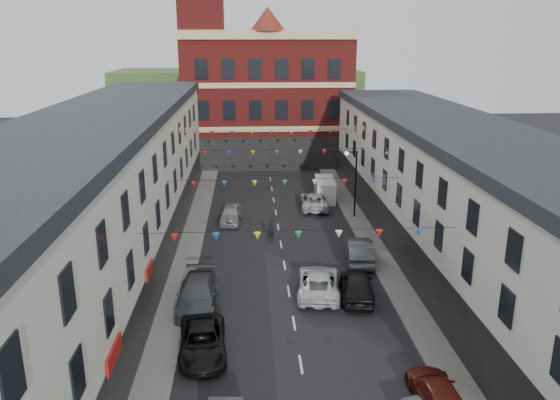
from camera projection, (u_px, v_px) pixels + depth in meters
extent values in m
plane|color=black|center=(289.00, 291.00, 34.11)|extent=(160.00, 160.00, 0.00)
cube|color=#605E5B|center=(181.00, 279.00, 35.62)|extent=(1.80, 64.00, 0.15)
cube|color=#605E5B|center=(389.00, 274.00, 36.39)|extent=(1.80, 64.00, 0.15)
cube|color=beige|center=(94.00, 214.00, 32.98)|extent=(8.00, 56.00, 10.00)
cube|color=black|center=(84.00, 126.00, 31.44)|extent=(8.40, 56.00, 0.70)
cube|color=black|center=(165.00, 264.00, 34.18)|extent=(0.12, 56.00, 3.20)
cube|color=silver|center=(474.00, 214.00, 34.44)|extent=(8.00, 56.00, 9.00)
cube|color=black|center=(482.00, 138.00, 33.05)|extent=(8.40, 56.00, 0.70)
cube|color=black|center=(408.00, 258.00, 35.04)|extent=(0.12, 56.00, 3.20)
cube|color=maroon|center=(267.00, 101.00, 68.30)|extent=(20.00, 12.00, 15.00)
cube|color=tan|center=(266.00, 35.00, 66.01)|extent=(20.60, 12.60, 1.00)
cone|color=maroon|center=(268.00, 19.00, 60.74)|extent=(4.00, 4.00, 2.60)
cube|color=maroon|center=(203.00, 66.00, 63.73)|extent=(5.00, 5.00, 24.00)
cube|color=#314D23|center=(238.00, 100.00, 91.75)|extent=(40.00, 14.00, 10.00)
cylinder|color=black|center=(355.00, 185.00, 47.02)|extent=(0.14, 0.14, 6.00)
cylinder|color=black|center=(352.00, 152.00, 46.17)|extent=(0.90, 0.10, 0.10)
sphere|color=beige|center=(347.00, 153.00, 46.17)|extent=(0.36, 0.36, 0.36)
imported|color=black|center=(202.00, 341.00, 27.17)|extent=(2.67, 5.16, 1.39)
imported|color=#414549|center=(197.00, 294.00, 31.92)|extent=(2.31, 5.53, 1.60)
imported|color=gray|center=(231.00, 214.00, 46.64)|extent=(2.05, 4.43, 1.47)
imported|color=#551911|center=(437.00, 394.00, 23.22)|extent=(1.84, 4.53, 1.31)
imported|color=black|center=(357.00, 286.00, 32.94)|extent=(2.52, 5.04, 1.65)
imported|color=#505458|center=(360.00, 251.00, 38.41)|extent=(2.28, 5.13, 1.64)
imported|color=#B6B9BB|center=(314.00, 201.00, 50.39)|extent=(2.73, 5.41, 1.47)
imported|color=silver|center=(318.00, 282.00, 33.59)|extent=(3.13, 5.67, 1.50)
cube|color=silver|center=(325.00, 189.00, 53.08)|extent=(2.05, 4.69, 2.03)
imported|color=black|center=(271.00, 231.00, 42.29)|extent=(0.65, 0.53, 1.55)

